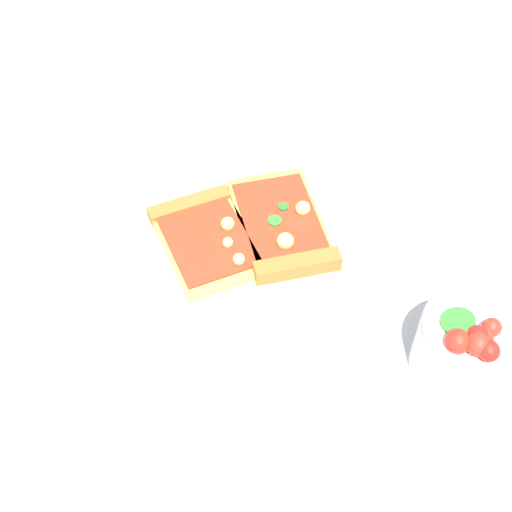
% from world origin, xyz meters
% --- Properties ---
extents(ground_plane, '(2.40, 2.40, 0.00)m').
position_xyz_m(ground_plane, '(0.00, 0.00, 0.00)').
color(ground_plane, '#B2B7BC').
rests_on(ground_plane, ground).
extents(plate, '(0.25, 0.25, 0.01)m').
position_xyz_m(plate, '(0.00, -0.04, 0.01)').
color(plate, white).
rests_on(plate, ground_plane).
extents(pizza_slice_near, '(0.12, 0.15, 0.02)m').
position_xyz_m(pizza_slice_near, '(0.05, -0.04, 0.02)').
color(pizza_slice_near, '#E5B256').
rests_on(pizza_slice_near, plate).
extents(pizza_slice_far, '(0.10, 0.16, 0.03)m').
position_xyz_m(pizza_slice_far, '(-0.04, -0.03, 0.02)').
color(pizza_slice_far, gold).
rests_on(pizza_slice_far, plate).
extents(salad_bowl, '(0.10, 0.10, 0.09)m').
position_xyz_m(salad_bowl, '(-0.17, 0.17, 0.04)').
color(salad_bowl, white).
rests_on(salad_bowl, ground_plane).
extents(soda_glass, '(0.08, 0.08, 0.12)m').
position_xyz_m(soda_glass, '(0.07, 0.18, 0.06)').
color(soda_glass, silver).
rests_on(soda_glass, ground_plane).
extents(paper_napkin, '(0.13, 0.15, 0.00)m').
position_xyz_m(paper_napkin, '(0.11, -0.27, 0.00)').
color(paper_napkin, white).
rests_on(paper_napkin, ground_plane).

